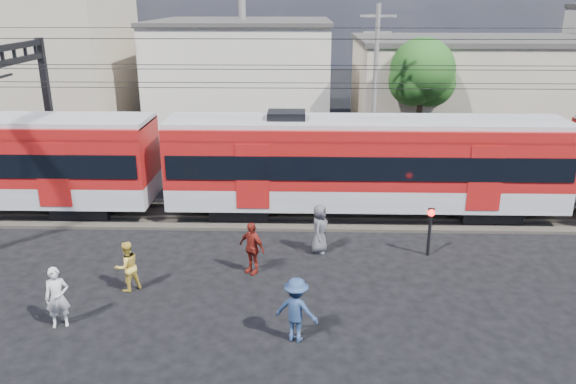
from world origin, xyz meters
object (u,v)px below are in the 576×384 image
pedestrian_c (296,310)px  pedestrian_a (57,297)px  crossing_signal (430,223)px  commuter_train (370,162)px

pedestrian_c → pedestrian_a: bearing=14.9°
pedestrian_c → crossing_signal: pedestrian_c is taller
pedestrian_c → crossing_signal: (4.66, 5.40, 0.33)m
pedestrian_a → pedestrian_c: pedestrian_c is taller
commuter_train → pedestrian_c: 9.67m
pedestrian_a → crossing_signal: crossing_signal is taller
pedestrian_c → commuter_train: bearing=-88.2°
pedestrian_a → crossing_signal: (11.30, 4.87, 0.36)m
pedestrian_a → pedestrian_c: (6.64, -0.52, 0.02)m
pedestrian_c → crossing_signal: 7.14m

